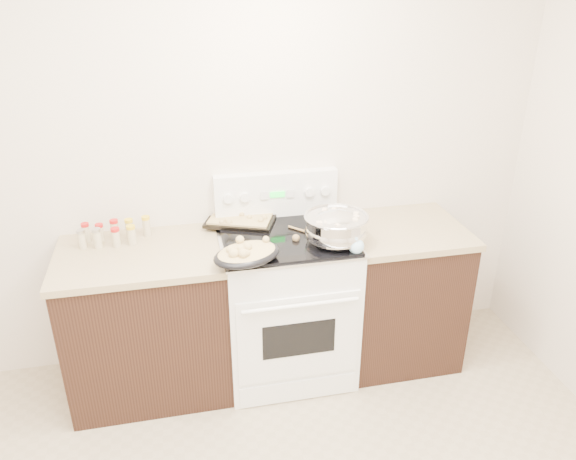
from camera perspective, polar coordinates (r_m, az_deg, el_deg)
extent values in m
cube|color=beige|center=(3.37, -7.35, 7.73)|extent=(4.00, 0.05, 2.70)
cube|color=black|center=(3.46, -13.97, -9.26)|extent=(0.90, 0.64, 0.88)
cube|color=brown|center=(3.22, -14.82, -2.50)|extent=(0.93, 0.67, 0.04)
cube|color=black|center=(3.70, 10.99, -6.43)|extent=(0.70, 0.64, 0.88)
cube|color=brown|center=(3.48, 11.61, 0.02)|extent=(0.73, 0.67, 0.04)
cube|color=white|center=(3.48, -0.18, -7.70)|extent=(0.76, 0.66, 0.92)
cube|color=white|center=(3.22, 1.10, -10.97)|extent=(0.70, 0.01, 0.55)
cube|color=black|center=(3.21, 1.13, -11.04)|extent=(0.42, 0.01, 0.22)
cylinder|color=white|center=(3.05, 1.31, -7.68)|extent=(0.65, 0.02, 0.02)
cube|color=white|center=(3.45, 1.04, -15.96)|extent=(0.70, 0.01, 0.14)
cube|color=silver|center=(3.25, -0.19, -0.81)|extent=(0.78, 0.68, 0.01)
cube|color=black|center=(3.25, -0.19, -0.62)|extent=(0.74, 0.64, 0.01)
cube|color=white|center=(3.45, -1.22, 3.66)|extent=(0.76, 0.07, 0.28)
cylinder|color=white|center=(3.36, -6.09, 3.17)|extent=(0.06, 0.02, 0.06)
cylinder|color=white|center=(3.37, -4.40, 3.32)|extent=(0.06, 0.02, 0.06)
cylinder|color=white|center=(3.45, 2.21, 3.86)|extent=(0.06, 0.02, 0.06)
cylinder|color=white|center=(3.47, 3.81, 3.98)|extent=(0.06, 0.02, 0.06)
cube|color=#19E533|center=(3.41, -1.08, 3.62)|extent=(0.09, 0.00, 0.04)
cube|color=silver|center=(3.39, -2.40, 3.50)|extent=(0.05, 0.00, 0.05)
cube|color=silver|center=(3.42, 0.24, 3.72)|extent=(0.05, 0.00, 0.05)
ellipsoid|color=silver|center=(3.15, 4.89, -0.02)|extent=(0.47, 0.47, 0.21)
cylinder|color=silver|center=(3.18, 4.85, -1.07)|extent=(0.19, 0.19, 0.01)
torus|color=silver|center=(3.12, 4.95, 1.39)|extent=(0.36, 0.36, 0.02)
cylinder|color=silver|center=(3.14, 4.90, 0.36)|extent=(0.34, 0.34, 0.12)
cylinder|color=brown|center=(3.12, 4.94, 1.19)|extent=(0.32, 0.32, 0.00)
cube|color=beige|center=(3.22, 4.69, 2.08)|extent=(0.03, 0.03, 0.02)
cube|color=beige|center=(3.09, 6.81, 0.97)|extent=(0.03, 0.03, 0.02)
cube|color=beige|center=(3.11, 5.79, 1.21)|extent=(0.03, 0.03, 0.02)
cube|color=beige|center=(3.03, 3.18, 0.60)|extent=(0.03, 0.03, 0.03)
cube|color=beige|center=(3.12, 3.79, 1.31)|extent=(0.03, 0.03, 0.02)
cube|color=beige|center=(3.05, 3.91, 0.72)|extent=(0.03, 0.03, 0.02)
cube|color=beige|center=(3.11, 4.26, 1.21)|extent=(0.03, 0.03, 0.02)
cube|color=beige|center=(3.21, 3.73, 2.02)|extent=(0.03, 0.03, 0.02)
cube|color=beige|center=(3.02, 5.05, 0.43)|extent=(0.03, 0.03, 0.02)
cube|color=beige|center=(3.14, 4.22, 1.48)|extent=(0.04, 0.04, 0.02)
cube|color=beige|center=(3.07, 3.99, 0.88)|extent=(0.03, 0.03, 0.02)
cube|color=beige|center=(3.12, 6.95, 1.24)|extent=(0.04, 0.04, 0.03)
cube|color=beige|center=(3.09, 6.08, 1.03)|extent=(0.04, 0.04, 0.03)
cube|color=beige|center=(3.17, 6.93, 1.60)|extent=(0.04, 0.04, 0.02)
ellipsoid|color=black|center=(2.95, -4.20, -2.51)|extent=(0.44, 0.38, 0.08)
ellipsoid|color=tan|center=(2.95, -4.21, -2.30)|extent=(0.40, 0.34, 0.06)
sphere|color=tan|center=(2.91, -4.80, -2.00)|extent=(0.05, 0.05, 0.05)
sphere|color=tan|center=(2.91, -5.82, -2.04)|extent=(0.05, 0.05, 0.05)
sphere|color=tan|center=(3.01, -2.25, -0.95)|extent=(0.04, 0.04, 0.04)
sphere|color=tan|center=(3.00, -4.91, -0.99)|extent=(0.05, 0.05, 0.05)
sphere|color=tan|center=(2.87, -5.53, -2.40)|extent=(0.05, 0.05, 0.05)
sphere|color=tan|center=(2.87, -4.24, -2.36)|extent=(0.04, 0.04, 0.04)
sphere|color=tan|center=(2.86, -4.57, -2.40)|extent=(0.05, 0.05, 0.05)
sphere|color=tan|center=(2.92, -4.13, -1.72)|extent=(0.05, 0.05, 0.05)
cube|color=black|center=(3.43, -4.79, 1.04)|extent=(0.48, 0.41, 0.02)
cube|color=tan|center=(3.42, -4.80, 1.22)|extent=(0.43, 0.36, 0.02)
sphere|color=tan|center=(3.45, -5.13, 1.64)|extent=(0.03, 0.03, 0.03)
sphere|color=tan|center=(3.34, -6.01, 0.79)|extent=(0.04, 0.04, 0.04)
sphere|color=tan|center=(3.35, -2.77, 1.00)|extent=(0.04, 0.04, 0.04)
sphere|color=tan|center=(3.35, -6.77, 0.79)|extent=(0.03, 0.03, 0.03)
sphere|color=tan|center=(3.40, -3.93, 1.32)|extent=(0.03, 0.03, 0.03)
sphere|color=tan|center=(3.46, -6.37, 1.61)|extent=(0.03, 0.03, 0.03)
sphere|color=tan|center=(3.44, -4.74, 1.63)|extent=(0.04, 0.04, 0.04)
sphere|color=tan|center=(3.38, -2.45, 1.27)|extent=(0.04, 0.04, 0.04)
sphere|color=tan|center=(3.52, -2.73, 2.17)|extent=(0.04, 0.04, 0.04)
sphere|color=tan|center=(3.37, -6.18, 0.97)|extent=(0.03, 0.03, 0.03)
cylinder|color=olive|center=(3.27, 1.75, -0.15)|extent=(0.17, 0.19, 0.01)
sphere|color=olive|center=(3.18, 0.81, -0.83)|extent=(0.04, 0.04, 0.04)
sphere|color=#A1D3F0|center=(3.07, 6.95, -1.64)|extent=(0.09, 0.09, 0.09)
cylinder|color=#A1D3F0|center=(3.16, 7.04, -0.30)|extent=(0.11, 0.27, 0.07)
cylinder|color=#BFB28C|center=(3.41, -19.81, -0.36)|extent=(0.04, 0.04, 0.09)
cylinder|color=#B21414|center=(3.39, -19.95, 0.50)|extent=(0.04, 0.04, 0.02)
cylinder|color=#BFB28C|center=(3.39, -18.54, -0.36)|extent=(0.04, 0.04, 0.09)
cylinder|color=#B21414|center=(3.37, -18.66, 0.43)|extent=(0.05, 0.05, 0.02)
cylinder|color=#BFB28C|center=(3.38, -17.16, -0.08)|extent=(0.05, 0.05, 0.10)
cylinder|color=#B21414|center=(3.36, -17.29, 0.85)|extent=(0.05, 0.05, 0.02)
cylinder|color=#BFB28C|center=(3.37, -15.78, -0.01)|extent=(0.05, 0.05, 0.10)
cylinder|color=gold|center=(3.35, -15.90, 0.92)|extent=(0.05, 0.05, 0.02)
cylinder|color=#BFB28C|center=(3.38, -14.17, 0.26)|extent=(0.05, 0.05, 0.10)
cylinder|color=gold|center=(3.35, -14.27, 1.21)|extent=(0.05, 0.05, 0.02)
cylinder|color=#BFB28C|center=(3.33, -20.19, -1.01)|extent=(0.04, 0.04, 0.10)
cylinder|color=#B2B2B7|center=(3.31, -20.34, -0.13)|extent=(0.04, 0.04, 0.02)
cylinder|color=#BFB28C|center=(3.31, -18.78, -0.94)|extent=(0.05, 0.05, 0.10)
cylinder|color=#B2B2B7|center=(3.28, -18.93, -0.01)|extent=(0.05, 0.05, 0.02)
cylinder|color=#BFB28C|center=(3.30, -17.06, -0.84)|extent=(0.05, 0.05, 0.09)
cylinder|color=#B21414|center=(3.27, -17.18, 0.05)|extent=(0.05, 0.05, 0.02)
cylinder|color=#BFB28C|center=(3.29, -15.59, -0.64)|extent=(0.05, 0.05, 0.10)
cylinder|color=gold|center=(3.27, -15.70, 0.27)|extent=(0.05, 0.05, 0.02)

